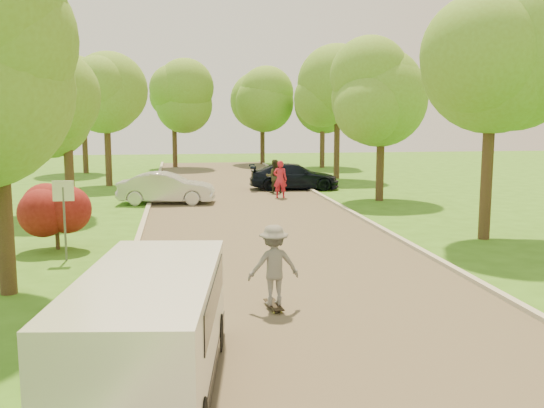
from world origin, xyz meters
TOP-DOWN VIEW (x-y plane):
  - ground at (0.00, 0.00)m, footprint 100.00×100.00m
  - road at (0.00, 8.00)m, footprint 8.00×60.00m
  - curb_left at (-4.05, 8.00)m, footprint 0.18×60.00m
  - curb_right at (4.05, 8.00)m, footprint 0.18×60.00m
  - street_sign at (-5.80, 4.00)m, footprint 0.55×0.06m
  - red_shrub at (-6.30, 5.50)m, footprint 1.70×1.70m
  - tree_l_mida at (-6.30, 1.00)m, footprint 4.71×4.60m
  - tree_l_midb at (-6.81, 12.00)m, footprint 4.30×4.20m
  - tree_l_far at (-6.39, 22.00)m, footprint 4.92×4.80m
  - tree_r_mida at (7.02, 5.00)m, footprint 5.13×5.00m
  - tree_r_midb at (6.60, 14.00)m, footprint 4.51×4.40m
  - tree_r_far at (7.23, 24.00)m, footprint 5.33×5.20m
  - tree_bg_a at (-8.78, 30.00)m, footprint 5.12×5.00m
  - tree_bg_b at (8.22, 32.00)m, footprint 5.12×5.00m
  - tree_bg_c at (-2.79, 34.00)m, footprint 4.92×4.80m
  - tree_bg_d at (4.22, 36.00)m, footprint 5.12×5.00m
  - minivan at (-3.19, -4.33)m, footprint 2.42×4.82m
  - silver_sedan at (-3.30, 14.46)m, footprint 4.39×2.03m
  - dark_sedan at (3.30, 18.79)m, footprint 4.87×2.29m
  - longboard at (-0.91, -0.98)m, footprint 0.32×0.85m
  - skateboarder at (-0.91, -0.98)m, footprint 1.11×0.71m
  - person_striped at (2.00, 15.49)m, footprint 0.76×0.62m
  - person_olive at (2.00, 17.33)m, footprint 0.84×0.66m

SIDE VIEW (x-z plane):
  - ground at x=0.00m, z-range 0.00..0.00m
  - road at x=0.00m, z-range 0.00..0.01m
  - curb_left at x=-4.05m, z-range 0.00..0.12m
  - curb_right at x=4.05m, z-range 0.00..0.12m
  - longboard at x=-0.91m, z-range 0.04..0.14m
  - dark_sedan at x=3.30m, z-range 0.00..1.38m
  - silver_sedan at x=-3.30m, z-range 0.00..1.39m
  - person_olive at x=2.00m, z-range 0.00..1.71m
  - person_striped at x=2.00m, z-range 0.00..1.79m
  - minivan at x=-3.19m, z-range 0.05..1.77m
  - skateboarder at x=-0.91m, z-range 0.11..1.73m
  - red_shrub at x=-6.30m, z-range 0.12..2.07m
  - street_sign at x=-5.80m, z-range 0.48..2.65m
  - tree_l_midb at x=-6.81m, z-range 1.28..7.89m
  - tree_r_midb at x=6.60m, z-range 1.38..8.38m
  - tree_bg_c at x=-2.79m, z-range 1.35..8.69m
  - tree_l_mida at x=-6.30m, z-range 1.48..8.87m
  - tree_bg_a at x=-8.78m, z-range 1.45..9.18m
  - tree_bg_d at x=4.22m, z-range 1.45..9.18m
  - tree_l_far at x=-6.39m, z-range 1.57..9.36m
  - tree_r_mida at x=7.02m, z-range 1.56..9.51m
  - tree_bg_b at x=8.22m, z-range 1.56..9.51m
  - tree_r_far at x=7.23m, z-range 1.66..10.00m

